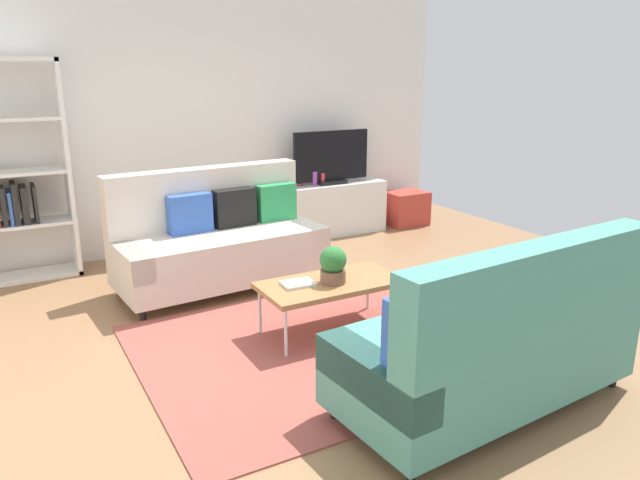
# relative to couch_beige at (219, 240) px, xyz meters

# --- Properties ---
(ground_plane) EXTENTS (7.68, 7.68, 0.00)m
(ground_plane) POSITION_rel_couch_beige_xyz_m (0.24, -1.36, -0.45)
(ground_plane) COLOR #936B47
(wall_far) EXTENTS (6.40, 0.12, 2.90)m
(wall_far) POSITION_rel_couch_beige_xyz_m (0.24, 1.44, 1.00)
(wall_far) COLOR white
(wall_far) RESTS_ON ground_plane
(area_rug) EXTENTS (2.90, 2.20, 0.01)m
(area_rug) POSITION_rel_couch_beige_xyz_m (0.34, -1.62, -0.45)
(area_rug) COLOR #9E4C42
(area_rug) RESTS_ON ground_plane
(couch_beige) EXTENTS (1.96, 0.98, 1.10)m
(couch_beige) POSITION_rel_couch_beige_xyz_m (0.00, 0.00, 0.00)
(couch_beige) COLOR beige
(couch_beige) RESTS_ON ground_plane
(couch_green) EXTENTS (1.96, 0.97, 1.10)m
(couch_green) POSITION_rel_couch_beige_xyz_m (0.68, -2.85, -0.01)
(couch_green) COLOR teal
(couch_green) RESTS_ON ground_plane
(coffee_table) EXTENTS (1.10, 0.56, 0.42)m
(coffee_table) POSITION_rel_couch_beige_xyz_m (0.39, -1.42, -0.06)
(coffee_table) COLOR #9E7042
(coffee_table) RESTS_ON ground_plane
(tv_console) EXTENTS (1.40, 0.44, 0.64)m
(tv_console) POSITION_rel_couch_beige_xyz_m (1.84, 1.10, -0.13)
(tv_console) COLOR silver
(tv_console) RESTS_ON ground_plane
(tv) EXTENTS (1.00, 0.20, 0.64)m
(tv) POSITION_rel_couch_beige_xyz_m (1.84, 1.08, 0.50)
(tv) COLOR black
(tv) RESTS_ON tv_console
(bookshelf) EXTENTS (1.10, 0.36, 2.10)m
(bookshelf) POSITION_rel_couch_beige_xyz_m (-1.69, 1.12, 0.52)
(bookshelf) COLOR white
(bookshelf) RESTS_ON ground_plane
(storage_trunk) EXTENTS (0.52, 0.40, 0.44)m
(storage_trunk) POSITION_rel_couch_beige_xyz_m (2.94, 1.00, -0.23)
(storage_trunk) COLOR #B2382D
(storage_trunk) RESTS_ON ground_plane
(potted_plant) EXTENTS (0.21, 0.21, 0.29)m
(potted_plant) POSITION_rel_couch_beige_xyz_m (0.39, -1.46, 0.11)
(potted_plant) COLOR brown
(potted_plant) RESTS_ON coffee_table
(table_book_0) EXTENTS (0.25, 0.20, 0.02)m
(table_book_0) POSITION_rel_couch_beige_xyz_m (0.13, -1.38, -0.02)
(table_book_0) COLOR silver
(table_book_0) RESTS_ON coffee_table
(vase_0) EXTENTS (0.08, 0.08, 0.15)m
(vase_0) POSITION_rel_couch_beige_xyz_m (1.26, 1.15, 0.26)
(vase_0) COLOR #B24C4C
(vase_0) RESTS_ON tv_console
(vase_1) EXTENTS (0.14, 0.14, 0.19)m
(vase_1) POSITION_rel_couch_beige_xyz_m (1.40, 1.15, 0.28)
(vase_1) COLOR #B24C4C
(vase_1) RESTS_ON tv_console
(bottle_0) EXTENTS (0.06, 0.06, 0.17)m
(bottle_0) POSITION_rel_couch_beige_xyz_m (1.60, 1.06, 0.27)
(bottle_0) COLOR purple
(bottle_0) RESTS_ON tv_console
(bottle_1) EXTENTS (0.05, 0.05, 0.14)m
(bottle_1) POSITION_rel_couch_beige_xyz_m (1.71, 1.06, 0.26)
(bottle_1) COLOR red
(bottle_1) RESTS_ON tv_console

